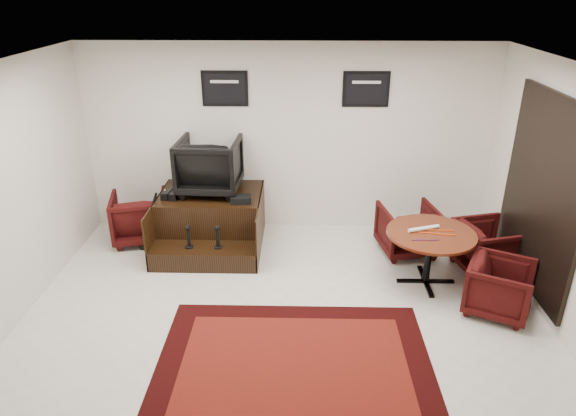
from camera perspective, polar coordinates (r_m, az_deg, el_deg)
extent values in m
plane|color=silver|center=(6.00, -0.57, -12.34)|extent=(6.00, 6.00, 0.00)
cube|color=silver|center=(7.65, 0.02, 7.61)|extent=(6.00, 0.02, 2.80)
cube|color=silver|center=(3.18, -2.27, -18.70)|extent=(6.00, 0.02, 2.80)
cube|color=silver|center=(6.00, 29.35, -0.32)|extent=(0.02, 5.00, 2.80)
cube|color=white|center=(4.90, -0.71, 15.10)|extent=(6.00, 5.00, 0.02)
cube|color=black|center=(6.60, 26.36, 1.39)|extent=(0.05, 1.90, 2.30)
cube|color=black|center=(6.59, 26.28, 1.39)|extent=(0.02, 1.72, 2.12)
cube|color=black|center=(6.59, 26.32, 1.39)|extent=(0.03, 0.05, 2.12)
cube|color=black|center=(7.52, -7.03, 13.04)|extent=(0.66, 0.03, 0.50)
cube|color=black|center=(7.51, -7.05, 13.02)|extent=(0.58, 0.01, 0.42)
cube|color=silver|center=(7.49, -7.10, 13.76)|extent=(0.40, 0.00, 0.04)
cube|color=black|center=(7.50, 8.66, 12.92)|extent=(0.66, 0.03, 0.50)
cube|color=black|center=(7.49, 8.68, 12.90)|extent=(0.58, 0.01, 0.42)
cube|color=silver|center=(7.46, 8.73, 13.64)|extent=(0.40, 0.00, 0.04)
cube|color=black|center=(5.39, 0.69, -17.20)|extent=(2.78, 2.09, 0.01)
cube|color=#5A140C|center=(5.39, 0.69, -17.15)|extent=(2.29, 1.59, 0.01)
cube|color=black|center=(7.62, -8.41, -0.94)|extent=(1.46, 1.08, 0.76)
cube|color=black|center=(7.06, -9.27, -5.32)|extent=(1.46, 0.43, 0.27)
cube|color=black|center=(7.58, -14.09, -1.55)|extent=(0.02, 1.52, 0.76)
cube|color=black|center=(7.33, -3.08, -1.72)|extent=(0.02, 1.52, 0.76)
cylinder|color=black|center=(7.03, -10.91, -4.25)|extent=(0.11, 0.11, 0.02)
cylinder|color=black|center=(6.97, -11.00, -3.30)|extent=(0.04, 0.04, 0.24)
sphere|color=black|center=(6.90, -11.10, -2.16)|extent=(0.07, 0.07, 0.07)
cylinder|color=black|center=(6.96, -7.77, -4.32)|extent=(0.11, 0.11, 0.02)
cylinder|color=black|center=(6.90, -7.82, -3.37)|extent=(0.04, 0.04, 0.24)
sphere|color=black|center=(6.83, -7.90, -2.22)|extent=(0.07, 0.07, 0.07)
imported|color=black|center=(7.36, -8.73, 5.00)|extent=(0.89, 0.84, 0.87)
cube|color=black|center=(7.40, -13.22, 1.55)|extent=(0.15, 0.30, 0.10)
cube|color=black|center=(7.36, -12.36, 1.50)|extent=(0.15, 0.30, 0.10)
cube|color=black|center=(7.07, -5.26, 0.99)|extent=(0.29, 0.22, 0.10)
imported|color=black|center=(7.85, -16.16, -0.74)|extent=(0.91, 0.87, 0.79)
cylinder|color=#431709|center=(6.57, 15.63, -2.77)|extent=(1.09, 1.09, 0.03)
cylinder|color=black|center=(6.72, 15.31, -5.33)|extent=(0.09, 0.09, 0.64)
cube|color=black|center=(6.89, 15.00, -7.85)|extent=(0.73, 0.06, 0.03)
cube|color=black|center=(6.89, 15.00, -7.85)|extent=(0.06, 0.73, 0.03)
imported|color=black|center=(7.40, 13.17, -2.09)|extent=(0.85, 0.82, 0.76)
imported|color=black|center=(7.25, 21.30, -3.83)|extent=(0.84, 0.87, 0.74)
imported|color=black|center=(6.43, 22.50, -7.93)|extent=(0.88, 0.90, 0.71)
cylinder|color=white|center=(6.58, 14.85, -2.21)|extent=(0.41, 0.19, 0.05)
cylinder|color=#EA460D|center=(6.54, 16.28, -2.76)|extent=(0.45, 0.09, 0.01)
cylinder|color=#EA460D|center=(6.62, 16.08, -2.37)|extent=(0.45, 0.03, 0.01)
cylinder|color=#4C1933|center=(6.32, 14.00, -3.47)|extent=(0.10, 0.03, 0.01)
cylinder|color=#4C1933|center=(6.33, 14.53, -3.47)|extent=(0.10, 0.03, 0.01)
cylinder|color=#4C1933|center=(6.35, 15.06, -3.47)|extent=(0.10, 0.03, 0.01)
cylinder|color=#4C1933|center=(6.36, 15.59, -3.47)|extent=(0.10, 0.03, 0.01)
cylinder|color=#4C1933|center=(6.38, 16.11, -3.46)|extent=(0.10, 0.03, 0.01)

